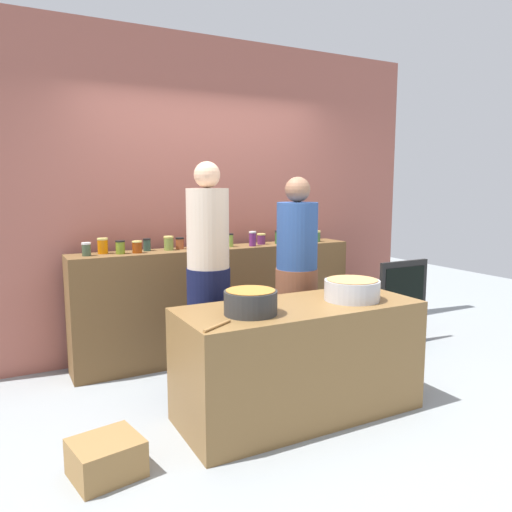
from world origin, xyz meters
The scene contains 27 objects.
ground centered at (0.00, 0.00, 0.00)m, with size 12.00×12.00×0.00m, color gray.
storefront_wall centered at (0.00, 1.45, 1.50)m, with size 4.80×0.12×3.00m, color #9F594D.
display_shelf centered at (0.00, 1.10, 0.52)m, with size 2.70×0.36×1.04m, color brown.
prep_table centered at (0.00, -0.30, 0.40)m, with size 1.70×0.70×0.79m, color brown.
preserve_jar_0 centered at (-1.18, 1.09, 1.09)m, with size 0.08×0.08×0.11m.
preserve_jar_1 centered at (-1.04, 1.16, 1.10)m, with size 0.09×0.09×0.13m.
preserve_jar_2 centered at (-0.91, 1.08, 1.09)m, with size 0.08×0.08×0.11m.
preserve_jar_3 centered at (-0.77, 1.07, 1.09)m, with size 0.09×0.09×0.10m.
preserve_jar_4 centered at (-0.66, 1.16, 1.09)m, with size 0.07×0.07×0.11m.
preserve_jar_5 centered at (-0.47, 1.12, 1.10)m, with size 0.09×0.09×0.13m.
preserve_jar_6 centered at (-0.36, 1.15, 1.09)m, with size 0.08×0.08×0.11m.
preserve_jar_7 centered at (-0.20, 1.16, 1.11)m, with size 0.08×0.08×0.14m.
preserve_jar_8 centered at (-0.05, 1.15, 1.09)m, with size 0.09×0.09×0.11m.
preserve_jar_9 centered at (0.11, 1.09, 1.10)m, with size 0.07×0.07×0.13m.
preserve_jar_10 centered at (0.32, 1.03, 1.11)m, with size 0.07×0.07×0.14m.
preserve_jar_11 centered at (0.47, 1.12, 1.09)m, with size 0.08×0.08×0.11m.
preserve_jar_12 centered at (0.64, 1.08, 1.10)m, with size 0.07×0.07×0.13m.
preserve_jar_13 centered at (0.76, 1.17, 1.09)m, with size 0.07×0.07×0.10m.
preserve_jar_14 centered at (0.94, 1.14, 1.09)m, with size 0.08×0.08×0.10m.
preserve_jar_15 centered at (1.07, 1.05, 1.09)m, with size 0.09×0.09×0.11m.
cooking_pot_left centered at (-0.42, -0.37, 0.87)m, with size 0.34×0.34×0.16m.
cooking_pot_center centered at (0.41, -0.35, 0.87)m, with size 0.40×0.40×0.15m.
wooden_spoon centered at (-0.72, -0.54, 0.80)m, with size 0.02×0.02×0.26m, color #9E703D.
cook_with_tongs centered at (-0.41, 0.36, 0.82)m, with size 0.34×0.34×1.79m.
cook_in_cap centered at (0.41, 0.38, 0.76)m, with size 0.36×0.36×1.68m.
bread_crate centered at (-1.36, -0.44, 0.10)m, with size 0.37×0.32×0.21m, color olive.
chalkboard_sign centered at (1.77, 0.52, 0.43)m, with size 0.60×0.05×0.86m.
Camera 1 is at (-1.83, -3.11, 1.61)m, focal length 34.74 mm.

